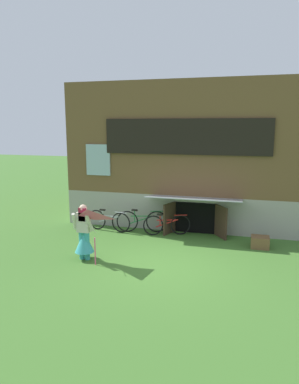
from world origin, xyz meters
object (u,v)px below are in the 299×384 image
Objects in this scene: person at (84,237)px; wooden_crate at (260,242)px; bicycle_silver at (109,221)px; bicycle_red at (167,225)px; bicycle_green at (142,221)px; kite at (87,224)px.

person is 2.91× the size of wooden_crate.
person reaches higher than wooden_crate.
bicycle_silver is 5.04m from wooden_crate.
bicycle_green is at bearing 154.48° from bicycle_red.
wooden_crate is at bearing 3.15° from bicycle_silver.
bicycle_silver is at bearing 162.60° from bicycle_red.
kite is at bearing -131.40° from bicycle_red.
kite is 0.83× the size of bicycle_green.
person reaches higher than bicycle_green.
kite is (0.37, -0.54, 0.53)m from person.
wooden_crate is at bearing -23.18° from bicycle_green.
bicycle_green is 3.92m from wooden_crate.
bicycle_red is 2.05m from bicycle_silver.
kite is at bearing -111.51° from bicycle_green.
kite is 3.39m from bicycle_silver.
person is 0.90× the size of bicycle_green.
kite reaches higher than bicycle_red.
bicycle_green is 3.24× the size of wooden_crate.
wooden_crate is (5.02, -0.41, -0.19)m from bicycle_silver.
person is at bearing -74.25° from bicycle_silver.
bicycle_red is 2.88× the size of wooden_crate.
bicycle_green reaches higher than bicycle_red.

